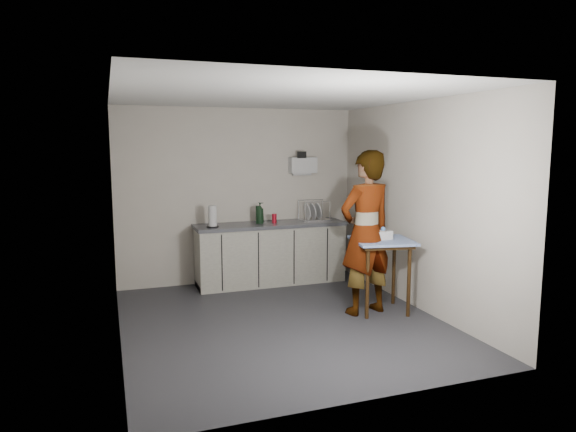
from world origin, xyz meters
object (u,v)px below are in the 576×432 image
object	(u,v)px
standing_man	(366,233)
soap_bottle	(260,213)
soda_can	(274,218)
bakery_box	(378,232)
side_table	(382,249)
dish_rack	(313,216)
dark_bottle	(258,215)
kitchen_counter	(270,255)
paper_towel	(213,217)

from	to	relation	value
standing_man	soap_bottle	xyz separation A→B (m)	(-0.83, 1.72, 0.07)
soda_can	soap_bottle	bearing A→B (deg)	175.29
standing_man	bakery_box	distance (m)	0.21
side_table	soda_can	world-z (taller)	soda_can
side_table	dish_rack	xyz separation A→B (m)	(-0.19, 1.76, 0.19)
dark_bottle	soap_bottle	bearing A→B (deg)	-6.50
kitchen_counter	side_table	distance (m)	1.97
standing_man	dark_bottle	bearing A→B (deg)	-74.50
paper_towel	dish_rack	bearing A→B (deg)	5.25
standing_man	dish_rack	size ratio (longest dim) A/B	4.47
kitchen_counter	standing_man	bearing A→B (deg)	-68.50
paper_towel	dish_rack	xyz separation A→B (m)	(1.59, 0.15, -0.07)
kitchen_counter	soap_bottle	xyz separation A→B (m)	(-0.16, 0.01, 0.64)
soap_bottle	bakery_box	xyz separation A→B (m)	(1.03, -1.65, -0.08)
kitchen_counter	soap_bottle	distance (m)	0.66
standing_man	kitchen_counter	bearing A→B (deg)	-79.35
dark_bottle	paper_towel	world-z (taller)	paper_towel
soap_bottle	soda_can	distance (m)	0.23
kitchen_counter	dish_rack	bearing A→B (deg)	3.49
standing_man	dark_bottle	xyz separation A→B (m)	(-0.85, 1.72, 0.04)
paper_towel	kitchen_counter	bearing A→B (deg)	6.65
dish_rack	kitchen_counter	bearing A→B (deg)	-176.51
side_table	dark_bottle	size ratio (longest dim) A/B	3.42
kitchen_counter	standing_man	world-z (taller)	standing_man
standing_man	soda_can	xyz separation A→B (m)	(-0.61, 1.70, -0.02)
side_table	dish_rack	size ratio (longest dim) A/B	2.03
dark_bottle	dish_rack	size ratio (longest dim) A/B	0.59
dark_bottle	bakery_box	size ratio (longest dim) A/B	0.72
side_table	paper_towel	world-z (taller)	paper_towel
dark_bottle	bakery_box	bearing A→B (deg)	-57.40
paper_towel	standing_man	bearing A→B (deg)	-45.93
paper_towel	dish_rack	world-z (taller)	dish_rack
standing_man	dark_bottle	size ratio (longest dim) A/B	7.55
standing_man	dark_bottle	distance (m)	1.92
kitchen_counter	dark_bottle	distance (m)	0.64
paper_towel	dish_rack	distance (m)	1.60
dish_rack	soda_can	bearing A→B (deg)	-175.31
dark_bottle	standing_man	bearing A→B (deg)	-63.64
paper_towel	bakery_box	distance (m)	2.34
dark_bottle	soda_can	bearing A→B (deg)	-4.88
soda_can	dish_rack	bearing A→B (deg)	4.69
dish_rack	bakery_box	world-z (taller)	bakery_box
side_table	soap_bottle	size ratio (longest dim) A/B	2.90
soap_bottle	paper_towel	world-z (taller)	soap_bottle
side_table	dark_bottle	bearing A→B (deg)	132.83
soap_bottle	dark_bottle	bearing A→B (deg)	173.50
kitchen_counter	standing_man	distance (m)	1.93
soap_bottle	kitchen_counter	bearing A→B (deg)	-2.83
paper_towel	bakery_box	bearing A→B (deg)	-41.15
dark_bottle	paper_towel	xyz separation A→B (m)	(-0.70, -0.11, 0.01)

